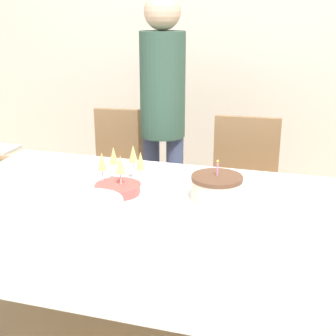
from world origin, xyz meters
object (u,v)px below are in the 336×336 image
object	(u,v)px
champagne_tray	(122,170)
person_standing	(163,105)
plate_stack_main	(90,207)
high_chair	(2,176)
dining_chair_far_right	(243,190)
plate_stack_dessert	(118,189)
dining_chair_far_left	(121,178)
birthday_cake	(217,188)

from	to	relation	value
champagne_tray	person_standing	distance (m)	0.83
plate_stack_main	high_chair	bearing A→B (deg)	139.22
champagne_tray	dining_chair_far_right	bearing A→B (deg)	56.03
person_standing	high_chair	bearing A→B (deg)	-171.99
champagne_tray	plate_stack_dessert	distance (m)	0.11
champagne_tray	plate_stack_dessert	xyz separation A→B (m)	(0.01, -0.09, -0.06)
plate_stack_dessert	person_standing	distance (m)	0.93
champagne_tray	person_standing	bearing A→B (deg)	93.25
dining_chair_far_left	high_chair	size ratio (longest dim) A/B	1.35
champagne_tray	dining_chair_far_left	bearing A→B (deg)	112.77
person_standing	high_chair	xyz separation A→B (m)	(-1.11, -0.16, -0.53)
dining_chair_far_left	champagne_tray	size ratio (longest dim) A/B	3.31
high_chair	dining_chair_far_right	bearing A→B (deg)	2.60
person_standing	plate_stack_dessert	bearing A→B (deg)	-86.47
plate_stack_main	plate_stack_dessert	distance (m)	0.25
person_standing	birthday_cake	bearing A→B (deg)	-59.16
dining_chair_far_right	birthday_cake	size ratio (longest dim) A/B	4.21
champagne_tray	plate_stack_main	world-z (taller)	champagne_tray
dining_chair_far_left	dining_chair_far_right	distance (m)	0.79
dining_chair_far_right	person_standing	distance (m)	0.73
plate_stack_main	person_standing	size ratio (longest dim) A/B	0.16
plate_stack_main	person_standing	world-z (taller)	person_standing
dining_chair_far_left	birthday_cake	size ratio (longest dim) A/B	4.21
birthday_cake	plate_stack_dessert	size ratio (longest dim) A/B	1.08
birthday_cake	plate_stack_dessert	bearing A→B (deg)	-173.62
plate_stack_main	high_chair	xyz separation A→B (m)	(-1.15, 0.99, -0.32)
birthday_cake	champagne_tray	world-z (taller)	birthday_cake
plate_stack_dessert	high_chair	bearing A→B (deg)	147.58
champagne_tray	person_standing	size ratio (longest dim) A/B	0.17
birthday_cake	high_chair	size ratio (longest dim) A/B	0.32
high_chair	champagne_tray	bearing A→B (deg)	-29.34
dining_chair_far_right	birthday_cake	bearing A→B (deg)	-92.15
birthday_cake	person_standing	bearing A→B (deg)	120.84
person_standing	champagne_tray	bearing A→B (deg)	-86.75
plate_stack_dessert	person_standing	xyz separation A→B (m)	(-0.06, 0.90, 0.22)
dining_chair_far_left	high_chair	xyz separation A→B (m)	(-0.86, -0.07, -0.05)
dining_chair_far_right	champagne_tray	world-z (taller)	dining_chair_far_right
birthday_cake	high_chair	xyz separation A→B (m)	(-1.62, 0.69, -0.34)
dining_chair_far_left	plate_stack_main	bearing A→B (deg)	-74.46
dining_chair_far_left	person_standing	xyz separation A→B (m)	(0.26, 0.08, 0.48)
dining_chair_far_right	plate_stack_main	distance (m)	1.21
plate_stack_main	dining_chair_far_left	bearing A→B (deg)	105.54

